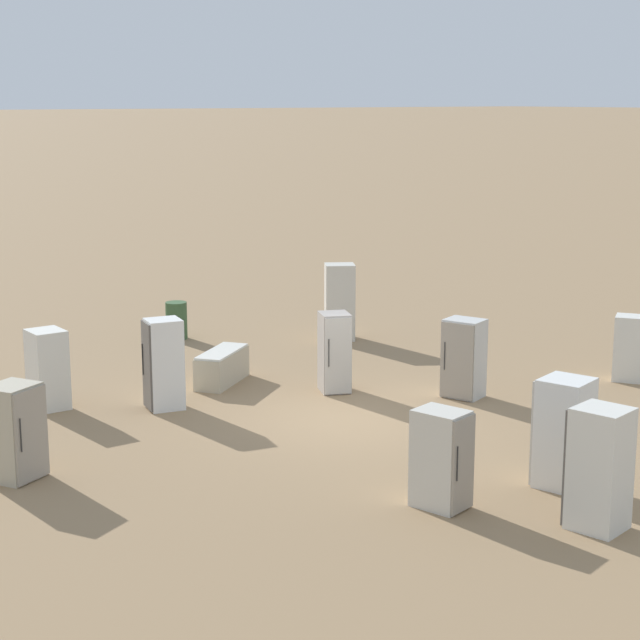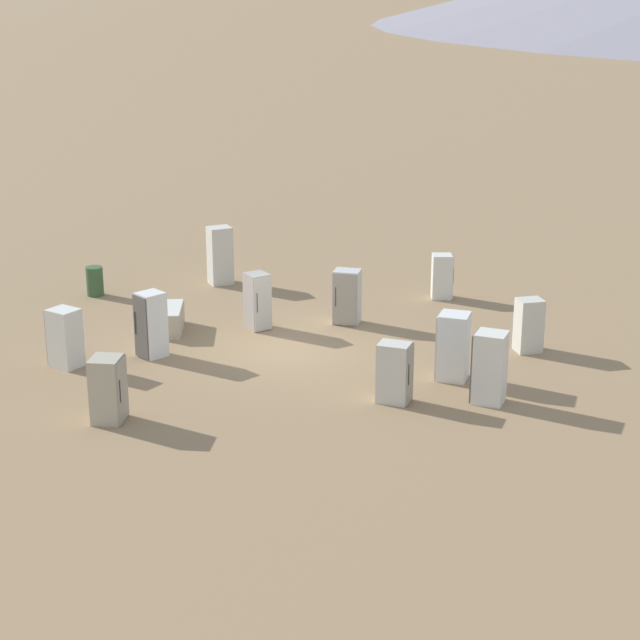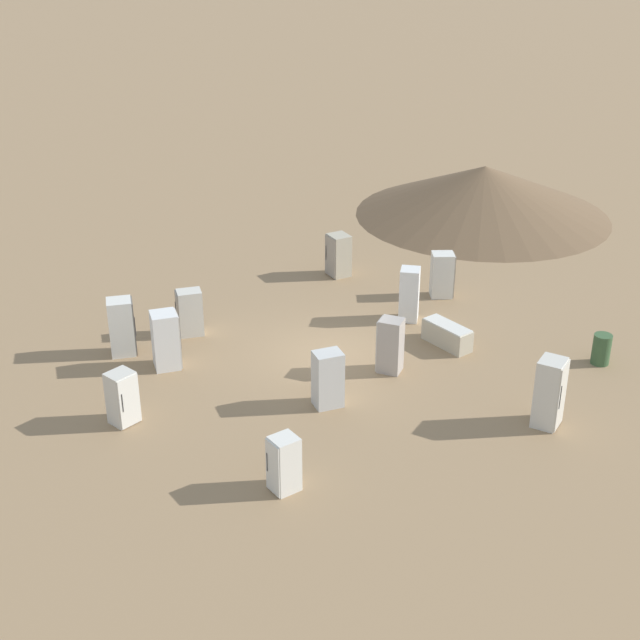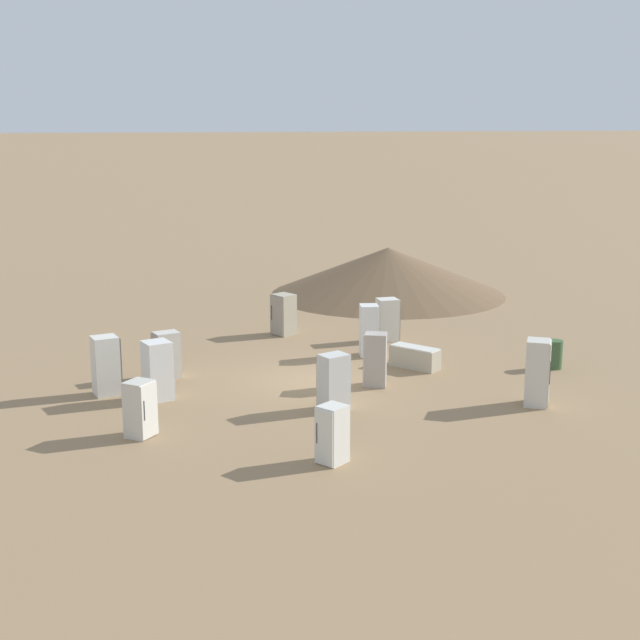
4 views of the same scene
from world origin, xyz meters
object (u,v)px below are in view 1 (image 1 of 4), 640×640
Objects in this scene: discarded_fridge_2 at (222,367)px; discarded_fridge_8 at (47,369)px; discarded_fridge_3 at (335,352)px; discarded_fridge_10 at (464,358)px; rusty_barrel at (176,320)px; discarded_fridge_11 at (340,302)px; discarded_fridge_9 at (630,348)px; discarded_fridge_5 at (163,364)px; discarded_fridge_7 at (563,433)px; discarded_fridge_0 at (599,469)px; discarded_fridge_6 at (441,459)px; discarded_fridge_1 at (15,432)px.

discarded_fridge_8 is at bearing -132.18° from discarded_fridge_2.
discarded_fridge_3 is 2.62m from discarded_fridge_10.
discarded_fridge_2 is 4.51m from rusty_barrel.
discarded_fridge_3 is 1.76× the size of rusty_barrel.
discarded_fridge_9 is at bearing -37.52° from discarded_fridge_11.
discarded_fridge_5 is 0.93× the size of discarded_fridge_11.
discarded_fridge_11 is 2.04× the size of rusty_barrel.
discarded_fridge_11 is at bearing 144.51° from rusty_barrel.
discarded_fridge_5 is 1.14× the size of discarded_fridge_8.
discarded_fridge_9 is (-5.94, -3.59, -0.16)m from discarded_fridge_7.
discarded_fridge_0 is 2.24m from discarded_fridge_6.
discarded_fridge_8 is (-1.85, -3.49, 0.01)m from discarded_fridge_1.
discarded_fridge_0 is at bearing 87.05° from rusty_barrel.
discarded_fridge_11 reaches higher than discarded_fridge_8.
discarded_fridge_11 reaches higher than discarded_fridge_9.
discarded_fridge_9 is at bearing -101.55° from discarded_fridge_5.
discarded_fridge_1 is 0.92× the size of discarded_fridge_2.
discarded_fridge_10 is (-7.16, 4.01, 0.02)m from discarded_fridge_8.
discarded_fridge_9 is 1.51× the size of rusty_barrel.
discarded_fridge_6 is at bearing 106.38° from discarded_fridge_1.
discarded_fridge_8 is (5.27, -2.19, -0.04)m from discarded_fridge_3.
rusty_barrel is at bearing -18.61° from discarded_fridge_5.
discarded_fridge_2 is (0.45, -9.77, -0.53)m from discarded_fridge_0.
discarded_fridge_11 is (-5.32, -9.92, 0.21)m from discarded_fridge_6.
discarded_fridge_2 is 1.13× the size of discarded_fridge_6.
discarded_fridge_0 is 1.25× the size of discarded_fridge_9.
discarded_fridge_6 is at bearing 80.76° from rusty_barrel.
discarded_fridge_5 is 1.26× the size of discarded_fridge_9.
discarded_fridge_6 is at bearing 90.70° from discarded_fridge_3.
discarded_fridge_3 is at bearing 70.04° from discarded_fridge_7.
discarded_fridge_2 is at bearing -68.32° from discarded_fridge_9.
discarded_fridge_11 is at bearing -31.13° from discarded_fridge_10.
rusty_barrel is at bearing -91.40° from discarded_fridge_9.
discarded_fridge_10 is at bearing -150.60° from discarded_fridge_6.
discarded_fridge_5 is at bearing 91.64° from discarded_fridge_0.
discarded_fridge_6 reaches higher than rusty_barrel.
discarded_fridge_6 reaches higher than discarded_fridge_9.
discarded_fridge_1 is 10.10m from rusty_barrel.
discarded_fridge_5 is (1.85, 1.00, 0.53)m from discarded_fridge_2.
discarded_fridge_2 is 7.98m from discarded_fridge_6.
discarded_fridge_0 reaches higher than discarded_fridge_2.
rusty_barrel is (-6.72, -7.54, -0.30)m from discarded_fridge_1.
discarded_fridge_11 is at bearing 55.34° from discarded_fridge_7.
discarded_fridge_3 is at bearing 25.19° from discarded_fridge_10.
discarded_fridge_2 is at bearing 22.34° from discarded_fridge_10.
discarded_fridge_10 is 1.72× the size of rusty_barrel.
discarded_fridge_10 is (-9.01, 0.51, 0.03)m from discarded_fridge_1.
discarded_fridge_2 is 1.07× the size of discarded_fridge_8.
discarded_fridge_1 is 0.87× the size of discarded_fridge_5.
discarded_fridge_10 reaches higher than discarded_fridge_9.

